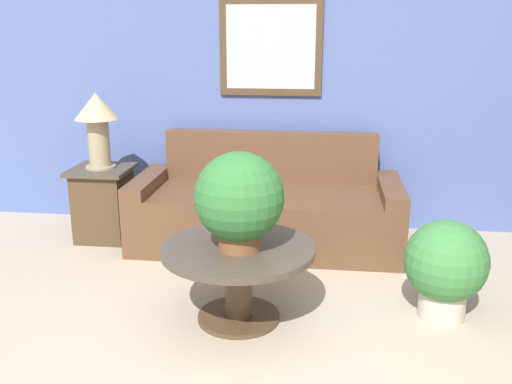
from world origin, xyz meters
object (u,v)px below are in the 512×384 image
object	(u,v)px
couch_main	(267,210)
table_lamp	(97,119)
coffee_table	(238,267)
potted_plant_on_table	(239,199)
potted_plant_floor	(446,265)
side_table	(104,203)

from	to	relation	value
couch_main	table_lamp	world-z (taller)	table_lamp
coffee_table	table_lamp	distance (m)	2.00
coffee_table	potted_plant_on_table	size ratio (longest dim) A/B	1.59
table_lamp	potted_plant_on_table	xyz separation A→B (m)	(1.39, -1.32, -0.25)
table_lamp	potted_plant_floor	distance (m)	2.95
side_table	table_lamp	bearing A→B (deg)	0.00
side_table	potted_plant_on_table	bearing A→B (deg)	-43.48
couch_main	potted_plant_floor	world-z (taller)	couch_main
coffee_table	side_table	size ratio (longest dim) A/B	1.50
couch_main	potted_plant_on_table	xyz separation A→B (m)	(-0.02, -1.36, 0.51)
couch_main	potted_plant_on_table	distance (m)	1.45
potted_plant_on_table	side_table	bearing A→B (deg)	136.52
couch_main	potted_plant_on_table	world-z (taller)	potted_plant_on_table
coffee_table	potted_plant_floor	bearing A→B (deg)	8.59
side_table	table_lamp	world-z (taller)	table_lamp
couch_main	table_lamp	xyz separation A→B (m)	(-1.41, -0.05, 0.75)
couch_main	coffee_table	world-z (taller)	couch_main
potted_plant_on_table	couch_main	bearing A→B (deg)	89.10
coffee_table	table_lamp	bearing A→B (deg)	136.94
potted_plant_on_table	potted_plant_floor	xyz separation A→B (m)	(1.26, 0.23, -0.45)
potted_plant_floor	table_lamp	bearing A→B (deg)	157.65
potted_plant_on_table	table_lamp	bearing A→B (deg)	136.52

